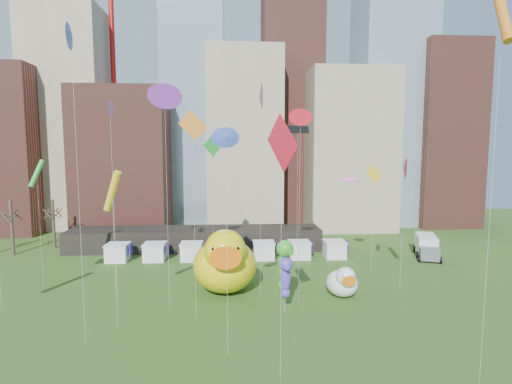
{
  "coord_description": "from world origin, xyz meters",
  "views": [
    {
      "loc": [
        1.9,
        -16.29,
        14.84
      ],
      "look_at": [
        3.47,
        10.85,
        12.0
      ],
      "focal_mm": 27.0,
      "sensor_mm": 36.0,
      "label": 1
    }
  ],
  "objects": [
    {
      "name": "skyline",
      "position": [
        2.25,
        61.06,
        21.44
      ],
      "size": [
        101.0,
        23.0,
        68.0
      ],
      "color": "brown",
      "rests_on": "ground"
    },
    {
      "name": "pavilion",
      "position": [
        -4.0,
        42.0,
        1.6
      ],
      "size": [
        38.0,
        6.0,
        3.2
      ],
      "primitive_type": "cube",
      "color": "black",
      "rests_on": "ground"
    },
    {
      "name": "vendor_tents",
      "position": [
        1.02,
        36.0,
        1.11
      ],
      "size": [
        33.24,
        2.8,
        2.4
      ],
      "color": "white",
      "rests_on": "ground"
    },
    {
      "name": "bare_trees",
      "position": [
        -30.17,
        40.54,
        4.01
      ],
      "size": [
        8.44,
        6.44,
        8.5
      ],
      "color": "#382B21",
      "rests_on": "ground"
    },
    {
      "name": "big_duck",
      "position": [
        0.9,
        23.33,
        3.29
      ],
      "size": [
        7.15,
        9.42,
        7.16
      ],
      "rotation": [
        0.0,
        0.0,
        0.05
      ],
      "color": "yellow",
      "rests_on": "ground"
    },
    {
      "name": "small_duck",
      "position": [
        13.0,
        21.41,
        1.55
      ],
      "size": [
        3.3,
        4.41,
        3.38
      ],
      "rotation": [
        0.0,
        0.0,
        0.03
      ],
      "color": "white",
      "rests_on": "ground"
    },
    {
      "name": "seahorse_green",
      "position": [
        6.52,
        18.36,
        4.74
      ],
      "size": [
        2.05,
        2.31,
        6.72
      ],
      "rotation": [
        0.0,
        0.0,
        0.35
      ],
      "color": "silver",
      "rests_on": "ground"
    },
    {
      "name": "seahorse_purple",
      "position": [
        6.62,
        18.06,
        3.6
      ],
      "size": [
        1.32,
        1.66,
        5.22
      ],
      "rotation": [
        0.0,
        0.0,
        0.01
      ],
      "color": "silver",
      "rests_on": "ground"
    },
    {
      "name": "box_truck",
      "position": [
        29.21,
        35.76,
        1.52
      ],
      "size": [
        4.68,
        7.39,
        2.95
      ],
      "rotation": [
        0.0,
        0.0,
        -0.34
      ],
      "color": "silver",
      "rests_on": "ground"
    },
    {
      "name": "kite_0",
      "position": [
        8.19,
        20.14,
        18.01
      ],
      "size": [
        1.62,
        0.47,
        18.89
      ],
      "color": "silver",
      "rests_on": "ground"
    },
    {
      "name": "kite_1",
      "position": [
        14.66,
        25.85,
        11.64
      ],
      "size": [
        1.7,
        1.14,
        12.07
      ],
      "color": "silver",
      "rests_on": "ground"
    },
    {
      "name": "kite_3",
      "position": [
        -19.12,
        25.97,
        12.53
      ],
      "size": [
        1.66,
        1.56,
        14.06
      ],
      "color": "silver",
      "rests_on": "ground"
    },
    {
      "name": "kite_4",
      "position": [
        18.9,
        29.47,
        11.94
      ],
      "size": [
        2.33,
        0.8,
        13.37
      ],
      "color": "silver",
      "rests_on": "ground"
    },
    {
      "name": "kite_5",
      "position": [
        1.37,
        10.82,
        15.75
      ],
      "size": [
        1.38,
        0.78,
        16.56
      ],
      "color": "silver",
      "rests_on": "ground"
    },
    {
      "name": "kite_6",
      "position": [
        17.6,
        6.16,
        22.69
      ],
      "size": [
        0.82,
        2.13,
        24.51
      ],
      "color": "silver",
      "rests_on": "ground"
    },
    {
      "name": "kite_7",
      "position": [
        -4.18,
        18.77,
        19.69
      ],
      "size": [
        2.01,
        1.49,
        20.84
      ],
      "color": "silver",
      "rests_on": "ground"
    },
    {
      "name": "kite_8",
      "position": [
        4.81,
        6.97,
        15.22
      ],
      "size": [
        1.48,
        3.28,
        17.17
      ],
      "color": "silver",
      "rests_on": "ground"
    },
    {
      "name": "kite_9",
      "position": [
        4.5,
        21.48,
        20.18
      ],
      "size": [
        0.61,
        2.55,
        21.47
      ],
      "color": "silver",
      "rests_on": "ground"
    },
    {
      "name": "kite_10",
      "position": [
        9.46,
        29.05,
        17.33
      ],
      "size": [
        2.8,
        1.22,
        17.9
      ],
      "color": "silver",
      "rests_on": "ground"
    },
    {
      "name": "kite_11",
      "position": [
        -0.87,
        33.36,
        15.19
      ],
      "size": [
        2.08,
        1.65,
        16.79
      ],
      "color": "silver",
      "rests_on": "ground"
    },
    {
      "name": "kite_12",
      "position": [
        -8.0,
        15.49,
        11.65
      ],
      "size": [
        1.99,
        1.61,
        13.38
      ],
      "color": "silver",
      "rests_on": "ground"
    },
    {
      "name": "kite_13",
      "position": [
        -9.71,
        12.98,
        22.98
      ],
      "size": [
        0.63,
        1.86,
        23.99
      ],
      "color": "silver",
      "rests_on": "ground"
    },
    {
      "name": "kite_14",
      "position": [
        -1.55,
        16.93,
        16.69
      ],
      "size": [
        2.51,
        0.25,
        18.33
      ],
      "color": "silver",
      "rests_on": "ground"
    },
    {
      "name": "kite_15",
      "position": [
        -9.88,
        21.77,
        18.81
      ],
      "size": [
        0.4,
        1.65,
        19.71
      ],
      "color": "silver",
      "rests_on": "ground"
    },
    {
      "name": "kite_16",
      "position": [
        19.63,
        22.73,
        13.16
      ],
      "size": [
        1.31,
        2.15,
        14.32
      ],
      "color": "silver",
      "rests_on": "ground"
    }
  ]
}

